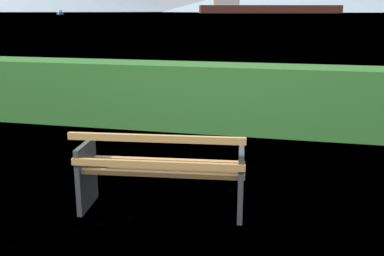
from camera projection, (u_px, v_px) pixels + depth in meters
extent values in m
plane|color=#567A38|center=(163.00, 209.00, 4.59)|extent=(1400.00, 1400.00, 0.00)
plane|color=#6B8EA3|center=(298.00, 13.00, 294.83)|extent=(620.00, 620.00, 0.00)
cube|color=#A0703F|center=(159.00, 174.00, 4.29)|extent=(1.63, 0.25, 0.04)
cube|color=#A0703F|center=(162.00, 167.00, 4.48)|extent=(1.63, 0.25, 0.04)
cube|color=#A0703F|center=(166.00, 161.00, 4.66)|extent=(1.63, 0.25, 0.04)
cube|color=#A0703F|center=(157.00, 165.00, 4.19)|extent=(1.63, 0.23, 0.06)
cube|color=#A0703F|center=(155.00, 138.00, 4.08)|extent=(1.63, 0.23, 0.06)
cube|color=#2D2D33|center=(86.00, 175.00, 4.57)|extent=(0.11, 0.51, 0.68)
cube|color=#2D2D33|center=(241.00, 182.00, 4.40)|extent=(0.11, 0.51, 0.68)
cube|color=#285B23|center=(219.00, 97.00, 7.55)|extent=(8.72, 0.81, 1.09)
cube|color=#471E19|center=(270.00, 9.00, 305.68)|extent=(95.39, 39.63, 5.23)
cube|color=#335693|center=(60.00, 13.00, 203.67)|extent=(5.62, 6.34, 1.12)
cube|color=silver|center=(60.00, 11.00, 203.41)|extent=(2.56, 2.71, 0.91)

